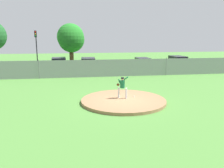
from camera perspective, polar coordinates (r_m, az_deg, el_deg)
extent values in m
plane|color=#4C8438|center=(21.56, -0.35, -0.02)|extent=(80.00, 80.00, 0.00)
cube|color=#2B2B2D|center=(29.86, -2.75, 3.31)|extent=(44.00, 7.00, 0.01)
cylinder|color=#99704C|center=(15.80, 2.85, -4.12)|extent=(5.78, 5.78, 0.19)
cylinder|color=silver|center=(16.04, 1.65, -2.14)|extent=(0.13, 0.13, 0.74)
cylinder|color=silver|center=(15.87, 3.53, -2.32)|extent=(0.13, 0.13, 0.74)
cylinder|color=#145933|center=(15.81, 2.61, -0.03)|extent=(0.32, 0.32, 0.52)
cylinder|color=#145933|center=(15.78, 3.26, 1.28)|extent=(0.46, 0.32, 0.36)
cylinder|color=#145933|center=(15.75, 1.97, 0.41)|extent=(0.29, 0.22, 0.46)
ellipsoid|color=#4C2D14|center=(15.81, 1.50, -0.17)|extent=(0.20, 0.12, 0.18)
sphere|color=tan|center=(15.74, 2.62, 1.25)|extent=(0.20, 0.20, 0.20)
cylinder|color=black|center=(15.73, 2.62, 1.50)|extent=(0.21, 0.21, 0.09)
sphere|color=white|center=(16.39, 5.52, -3.09)|extent=(0.07, 0.07, 0.07)
cube|color=gray|center=(25.30, -1.69, 3.94)|extent=(35.15, 0.03, 1.91)
cylinder|color=slate|center=(25.42, -17.65, 3.54)|extent=(0.07, 0.07, 2.01)
cylinder|color=slate|center=(27.07, 13.29, 4.26)|extent=(0.07, 0.07, 2.01)
cube|color=#232328|center=(30.07, -5.92, 4.59)|extent=(2.01, 4.81, 0.69)
cube|color=black|center=(29.99, -5.95, 5.86)|extent=(1.81, 2.67, 0.65)
cylinder|color=black|center=(31.58, -5.98, 4.31)|extent=(1.96, 0.69, 0.64)
cylinder|color=black|center=(28.65, -5.83, 3.54)|extent=(1.96, 0.69, 0.64)
cube|color=#146066|center=(30.84, 7.61, 4.69)|extent=(1.74, 4.58, 0.64)
cube|color=black|center=(30.77, 7.64, 5.87)|extent=(1.60, 2.52, 0.64)
cylinder|color=black|center=(32.23, 6.88, 4.44)|extent=(1.80, 0.64, 0.64)
cylinder|color=black|center=(29.54, 8.36, 3.73)|extent=(1.80, 0.64, 0.64)
cube|color=slate|center=(33.06, 15.93, 4.87)|extent=(2.05, 4.83, 0.70)
cube|color=black|center=(32.99, 16.00, 6.08)|extent=(1.79, 2.69, 0.70)
cylinder|color=black|center=(34.39, 14.76, 4.60)|extent=(1.88, 0.74, 0.64)
cylinder|color=black|center=(31.82, 17.12, 3.91)|extent=(1.88, 0.74, 0.64)
cube|color=#161E4C|center=(29.84, -12.99, 4.37)|extent=(2.09, 4.11, 0.76)
cube|color=black|center=(29.76, -13.06, 5.74)|extent=(1.82, 2.31, 0.68)
cylinder|color=black|center=(31.12, -12.96, 3.96)|extent=(1.92, 0.77, 0.64)
cylinder|color=black|center=(28.66, -12.96, 3.30)|extent=(1.92, 0.77, 0.64)
cone|color=orange|center=(31.82, -19.10, 3.71)|extent=(0.32, 0.32, 0.55)
cube|color=black|center=(31.86, -19.07, 3.24)|extent=(0.40, 0.40, 0.03)
cylinder|color=black|center=(34.20, -18.16, 8.15)|extent=(0.14, 0.14, 5.14)
cube|color=black|center=(33.98, -18.45, 11.70)|extent=(0.28, 0.24, 0.90)
sphere|color=red|center=(33.86, -18.51, 12.15)|extent=(0.18, 0.18, 0.18)
sphere|color=orange|center=(33.86, -18.48, 11.70)|extent=(0.18, 0.18, 0.18)
sphere|color=green|center=(33.86, -18.45, 11.24)|extent=(0.18, 0.18, 0.18)
cylinder|color=#4C331E|center=(39.56, -10.10, 7.21)|extent=(0.57, 0.57, 2.69)
sphere|color=#268327|center=(39.44, -10.26, 11.41)|extent=(4.44, 4.44, 4.44)
cylinder|color=#4C331E|center=(36.49, -9.91, 6.70)|extent=(0.55, 0.55, 2.52)
sphere|color=#206F1F|center=(36.36, -10.06, 10.88)|extent=(4.01, 4.01, 4.01)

